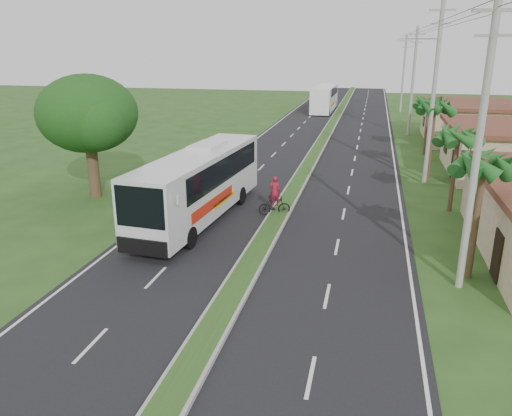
# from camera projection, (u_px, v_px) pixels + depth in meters

# --- Properties ---
(ground) EXTENTS (180.00, 180.00, 0.00)m
(ground) POSITION_uv_depth(u_px,v_px,m) (238.00, 287.00, 19.70)
(ground) COLOR #254419
(ground) RESTS_ON ground
(road_asphalt) EXTENTS (14.00, 160.00, 0.02)m
(road_asphalt) POSITION_uv_depth(u_px,v_px,m) (306.00, 170.00, 38.22)
(road_asphalt) COLOR black
(road_asphalt) RESTS_ON ground
(median_strip) EXTENTS (1.20, 160.00, 0.18)m
(median_strip) POSITION_uv_depth(u_px,v_px,m) (306.00, 169.00, 38.20)
(median_strip) COLOR gray
(median_strip) RESTS_ON ground
(lane_edge_left) EXTENTS (0.12, 160.00, 0.01)m
(lane_edge_left) POSITION_uv_depth(u_px,v_px,m) (222.00, 166.00, 39.67)
(lane_edge_left) COLOR silver
(lane_edge_left) RESTS_ON ground
(lane_edge_right) EXTENTS (0.12, 160.00, 0.01)m
(lane_edge_right) POSITION_uv_depth(u_px,v_px,m) (396.00, 175.00, 36.78)
(lane_edge_right) COLOR silver
(lane_edge_right) RESTS_ON ground
(shop_mid) EXTENTS (7.60, 10.60, 3.67)m
(shop_mid) POSITION_uv_depth(u_px,v_px,m) (500.00, 149.00, 36.49)
(shop_mid) COLOR tan
(shop_mid) RESTS_ON ground
(shop_far) EXTENTS (8.60, 11.60, 3.82)m
(shop_far) POSITION_uv_depth(u_px,v_px,m) (468.00, 121.00, 49.43)
(shop_far) COLOR tan
(shop_far) RESTS_ON ground
(palm_verge_a) EXTENTS (2.40, 2.40, 5.45)m
(palm_verge_a) POSITION_uv_depth(u_px,v_px,m) (484.00, 165.00, 19.08)
(palm_verge_a) COLOR #473321
(palm_verge_a) RESTS_ON ground
(palm_verge_b) EXTENTS (2.40, 2.40, 5.05)m
(palm_verge_b) POSITION_uv_depth(u_px,v_px,m) (459.00, 136.00, 27.44)
(palm_verge_b) COLOR #473321
(palm_verge_b) RESTS_ON ground
(palm_verge_c) EXTENTS (2.40, 2.40, 5.85)m
(palm_verge_c) POSITION_uv_depth(u_px,v_px,m) (435.00, 107.00, 33.82)
(palm_verge_c) COLOR #473321
(palm_verge_c) RESTS_ON ground
(palm_verge_d) EXTENTS (2.40, 2.40, 5.25)m
(palm_verge_d) POSITION_uv_depth(u_px,v_px,m) (429.00, 102.00, 42.23)
(palm_verge_d) COLOR #473321
(palm_verge_d) RESTS_ON ground
(shade_tree) EXTENTS (6.30, 6.00, 7.54)m
(shade_tree) POSITION_uv_depth(u_px,v_px,m) (86.00, 116.00, 30.03)
(shade_tree) COLOR #473321
(shade_tree) RESTS_ON ground
(utility_pole_a) EXTENTS (1.60, 0.28, 11.00)m
(utility_pole_a) POSITION_uv_depth(u_px,v_px,m) (478.00, 145.00, 17.97)
(utility_pole_a) COLOR gray
(utility_pole_a) RESTS_ON ground
(utility_pole_b) EXTENTS (3.20, 0.28, 12.00)m
(utility_pole_b) POSITION_uv_depth(u_px,v_px,m) (433.00, 91.00, 32.61)
(utility_pole_b) COLOR gray
(utility_pole_b) RESTS_ON ground
(utility_pole_c) EXTENTS (1.60, 0.28, 11.00)m
(utility_pole_c) POSITION_uv_depth(u_px,v_px,m) (413.00, 81.00, 51.31)
(utility_pole_c) COLOR gray
(utility_pole_c) RESTS_ON ground
(utility_pole_d) EXTENTS (1.60, 0.28, 10.50)m
(utility_pole_d) POSITION_uv_depth(u_px,v_px,m) (403.00, 73.00, 69.91)
(utility_pole_d) COLOR gray
(utility_pole_d) RESTS_ON ground
(coach_bus_main) EXTENTS (3.54, 12.51, 3.99)m
(coach_bus_main) POSITION_uv_depth(u_px,v_px,m) (200.00, 181.00, 26.71)
(coach_bus_main) COLOR silver
(coach_bus_main) RESTS_ON ground
(coach_bus_far) EXTENTS (2.84, 12.29, 3.57)m
(coach_bus_far) POSITION_uv_depth(u_px,v_px,m) (325.00, 97.00, 72.16)
(coach_bus_far) COLOR white
(coach_bus_far) RESTS_ON ground
(motorcyclist) EXTENTS (1.84, 0.99, 2.25)m
(motorcyclist) POSITION_uv_depth(u_px,v_px,m) (274.00, 201.00, 27.82)
(motorcyclist) COLOR black
(motorcyclist) RESTS_ON ground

